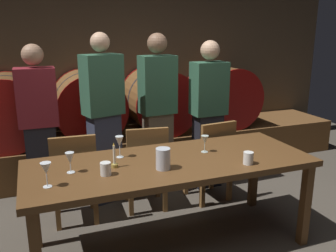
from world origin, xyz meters
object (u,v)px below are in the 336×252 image
Objects in this scene: dining_table at (171,169)px; candle_center at (114,161)px; wine_barrel_center_left at (88,105)px; guest_center_left at (104,119)px; pitcher at (163,159)px; guest_far_right at (208,114)px; chair_center at (146,164)px; wine_glass_far_left at (46,169)px; guest_far_left at (39,125)px; wine_glass_far_right at (205,140)px; wine_glass_center_left at (70,159)px; cup_left at (106,169)px; cup_right at (248,158)px; chair_left at (74,174)px; wine_barrel_far_right at (222,96)px; wine_barrel_far_left at (7,111)px; wine_barrel_center_right at (158,100)px; chair_right at (212,157)px; wine_glass_center_right at (119,142)px; guest_center_right at (158,111)px.

dining_table is 0.47m from candle_center.
wine_barrel_center_left is 0.47× the size of guest_center_left.
guest_far_right is at bearing 50.08° from pitcher.
wine_barrel_center_left is 0.50× the size of guest_far_right.
chair_center is 1.35m from wine_glass_far_left.
guest_far_left is 11.32× the size of wine_glass_far_right.
candle_center is 0.33m from wine_glass_center_left.
pitcher is 1.69× the size of cup_left.
wine_glass_center_left is 1.34m from cup_right.
chair_left is 5.67× the size of wine_glass_center_left.
wine_barrel_far_right is 3.24m from wine_glass_far_left.
wine_barrel_far_left is 1.84m from wine_barrel_center_right.
chair_right is at bearing 79.15° from cup_right.
wine_barrel_far_left is 0.36× the size of dining_table.
pitcher is at bearing -128.65° from wine_barrel_far_right.
chair_center is at bearing 42.11° from wine_glass_far_left.
candle_center reaches higher than wine_glass_center_left.
wine_barrel_center_left reaches higher than wine_glass_center_right.
wine_glass_center_right is (0.91, -1.70, 0.03)m from wine_barrel_far_left.
candle_center is at bearing 63.35° from chair_center.
dining_table is 0.97m from chair_right.
wine_barrel_center_right reaches higher than cup_right.
wine_barrel_far_left is 2.80m from wine_barrel_far_right.
wine_glass_center_left is at bearing -176.83° from wine_glass_far_right.
pitcher is 0.83m from wine_glass_far_left.
wine_glass_far_left is 1.10× the size of wine_glass_center_left.
chair_center is at bearing 40.34° from wine_glass_center_left.
guest_center_right is 10.78× the size of pitcher.
wine_barrel_far_right is 0.48× the size of guest_center_right.
guest_far_left is 2.11m from cup_right.
dining_table is at bearing -79.50° from wine_barrel_center_left.
wine_glass_far_left is at bearing 90.51° from guest_far_left.
wine_barrel_center_left is at bearing 100.50° from dining_table.
guest_far_left is (-1.51, -0.69, -0.02)m from wine_barrel_center_right.
wine_glass_far_right reaches higher than chair_center.
wine_barrel_center_right is 0.94× the size of chair_center.
wine_barrel_far_left is 2.30m from dining_table.
wine_barrel_far_right is (0.96, 0.00, 0.00)m from wine_barrel_center_right.
cup_right is at bearing 72.70° from chair_right.
wine_barrel_far_right is 4.63× the size of wine_glass_center_right.
wine_glass_center_left is 1.07× the size of wine_glass_far_right.
chair_center and chair_right have the same top height.
guest_center_right reaches higher than wine_glass_far_left.
chair_right is 5.45× the size of pitcher.
guest_far_right is at bearing 49.95° from dining_table.
guest_far_left reaches higher than cup_right.
wine_glass_center_right is (-0.24, 0.36, 0.05)m from pitcher.
guest_center_left reaches higher than chair_center.
candle_center is at bearing -114.14° from wine_glass_center_right.
guest_center_right reaches higher than wine_barrel_center_left.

